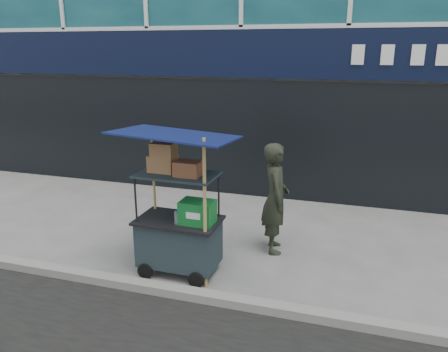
% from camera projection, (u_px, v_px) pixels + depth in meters
% --- Properties ---
extents(ground, '(80.00, 80.00, 0.00)m').
position_uv_depth(ground, '(163.00, 285.00, 5.79)').
color(ground, '#63625E').
rests_on(ground, ground).
extents(curb, '(80.00, 0.18, 0.12)m').
position_uv_depth(curb, '(156.00, 288.00, 5.59)').
color(curb, gray).
rests_on(curb, ground).
extents(vendor_cart, '(1.52, 1.09, 2.03)m').
position_uv_depth(vendor_cart, '(180.00, 224.00, 5.93)').
color(vendor_cart, black).
rests_on(vendor_cart, ground).
extents(vendor_man, '(0.56, 0.70, 1.69)m').
position_uv_depth(vendor_man, '(275.00, 198.00, 6.56)').
color(vendor_man, black).
rests_on(vendor_man, ground).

